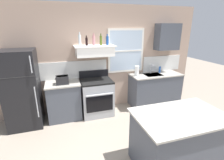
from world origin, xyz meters
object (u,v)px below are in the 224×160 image
bottle_rose_pink (94,40)px  refrigerator (22,90)px  dish_soap_bottle (160,70)px  bottle_balsamic_dark (87,41)px  bottle_olive_oil_square (101,40)px  paper_towel_roll (137,71)px  bottle_blue_liqueur (107,40)px  bottle_clear_tall (80,40)px  kitchen_island (178,140)px  toaster (62,80)px  stove_range (97,97)px

bottle_rose_pink → refrigerator: bearing=-174.9°
dish_soap_bottle → bottle_balsamic_dark: bearing=-179.8°
bottle_olive_oil_square → paper_towel_roll: size_ratio=1.00×
bottle_blue_liqueur → paper_towel_roll: (0.79, -0.05, -0.81)m
bottle_clear_tall → refrigerator: bearing=-172.8°
paper_towel_roll → kitchen_island: paper_towel_roll is taller
bottle_rose_pink → paper_towel_roll: size_ratio=1.03×
bottle_olive_oil_square → bottle_blue_liqueur: bearing=-4.4°
refrigerator → paper_towel_roll: 2.77m
bottle_balsamic_dark → kitchen_island: size_ratio=0.16×
bottle_balsamic_dark → kitchen_island: bottle_balsamic_dark is taller
bottle_balsamic_dark → bottle_blue_liqueur: (0.49, -0.04, 0.01)m
bottle_blue_liqueur → dish_soap_bottle: 1.78m
refrigerator → bottle_blue_liqueur: 2.21m
bottle_clear_tall → bottle_rose_pink: size_ratio=1.11×
bottle_balsamic_dark → bottle_rose_pink: bearing=-2.7°
refrigerator → kitchen_island: bearing=-38.7°
refrigerator → kitchen_island: refrigerator is taller
dish_soap_bottle → refrigerator: bearing=-177.4°
dish_soap_bottle → kitchen_island: size_ratio=0.13×
refrigerator → kitchen_island: (2.51, -2.01, -0.40)m
paper_towel_roll → dish_soap_bottle: paper_towel_roll is taller
bottle_clear_tall → kitchen_island: 2.86m
toaster → dish_soap_bottle: size_ratio=1.65×
stove_range → bottle_balsamic_dark: bottle_balsamic_dark is taller
bottle_balsamic_dark → dish_soap_bottle: bearing=0.2°
bottle_blue_liqueur → kitchen_island: (0.54, -2.13, -1.39)m
bottle_rose_pink → paper_towel_roll: (1.11, -0.09, -0.82)m
stove_range → kitchen_island: 2.21m
paper_towel_roll → stove_range: bearing=-178.1°
toaster → bottle_blue_liqueur: 1.41m
paper_towel_roll → refrigerator: bearing=-178.7°
refrigerator → bottle_blue_liqueur: size_ratio=6.77×
refrigerator → bottle_clear_tall: bearing=7.2°
bottle_balsamic_dark → refrigerator: bearing=-174.0°
bottle_olive_oil_square → dish_soap_bottle: bearing=1.1°
bottle_clear_tall → kitchen_island: bottle_clear_tall is taller
stove_range → kitchen_island: stove_range is taller
toaster → paper_towel_roll: bearing=2.3°
toaster → bottle_balsamic_dark: bottle_balsamic_dark is taller
kitchen_island → refrigerator: bearing=141.3°
bottle_olive_oil_square → bottle_blue_liqueur: size_ratio=1.06×
bottle_clear_tall → paper_towel_roll: bottle_clear_tall is taller
refrigerator → bottle_rose_pink: (1.65, 0.15, 1.00)m
toaster → stove_range: toaster is taller
dish_soap_bottle → kitchen_island: bearing=-115.1°
toaster → dish_soap_bottle: 2.68m
bottle_rose_pink → paper_towel_roll: bearing=-4.4°
stove_range → bottle_clear_tall: bottle_clear_tall is taller
toaster → bottle_blue_liqueur: bearing=6.7°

